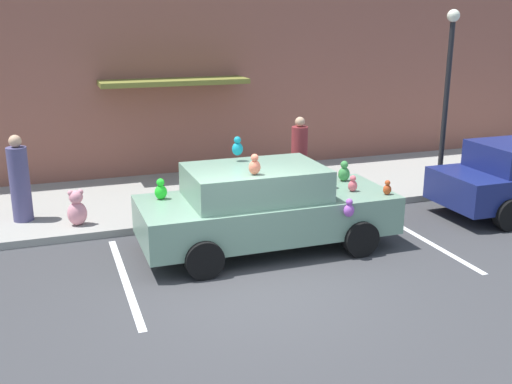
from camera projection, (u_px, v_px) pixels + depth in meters
The scene contains 10 objects.
ground_plane at pixel (254, 288), 9.34m from camera, with size 60.00×60.00×0.00m, color #38383A.
sidewalk at pixel (182, 197), 13.84m from camera, with size 24.00×4.00×0.15m, color gray.
storefront_building at pixel (159, 54), 14.91m from camera, with size 24.00×1.25×6.40m.
parking_stripe_front at pixel (421, 238), 11.44m from camera, with size 0.12×3.60×0.01m, color silver.
parking_stripe_rear at pixel (125, 279), 9.64m from camera, with size 0.12×3.60×0.01m, color silver.
plush_covered_car at pixel (264, 207), 10.73m from camera, with size 4.57×2.07×2.00m.
teddy_bear_on_sidewalk at pixel (77, 209), 11.63m from camera, with size 0.38×0.31×0.72m.
street_lamp_post at pixel (448, 82), 13.67m from camera, with size 0.28×0.28×4.09m.
pedestrian_near_shopfront at pixel (299, 164), 12.86m from camera, with size 0.35×0.35×1.90m.
pedestrian_walking_past at pixel (20, 182), 11.78m from camera, with size 0.39×0.39×1.73m.
Camera 1 is at (-2.83, -8.06, 4.05)m, focal length 42.03 mm.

